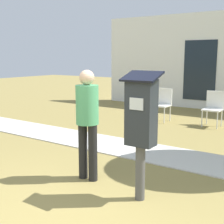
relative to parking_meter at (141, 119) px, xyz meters
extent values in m
cube|color=beige|center=(-0.35, 1.78, -1.01)|extent=(12.00, 1.10, 0.02)
cube|color=#19232D|center=(-1.75, 7.15, 0.28)|extent=(1.10, 0.02, 2.00)
cylinder|color=#4C4C4C|center=(0.00, 0.00, -0.67)|extent=(0.12, 0.12, 0.70)
cube|color=#23282D|center=(0.00, 0.00, 0.08)|extent=(0.34, 0.22, 0.80)
cube|color=silver|center=(0.00, -0.12, 0.20)|extent=(0.18, 0.01, 0.14)
cube|color=black|center=(0.00, 0.00, 0.51)|extent=(0.44, 0.31, 0.12)
cylinder|color=black|center=(-1.03, 0.15, -0.61)|extent=(0.13, 0.13, 0.82)
cylinder|color=black|center=(-0.85, 0.15, -0.61)|extent=(0.13, 0.13, 0.82)
cylinder|color=#4C9E66|center=(-0.94, 0.15, 0.08)|extent=(0.32, 0.32, 0.55)
sphere|color=#D8AD8C|center=(-0.94, 0.15, 0.46)|extent=(0.21, 0.21, 0.21)
cylinder|color=white|center=(-2.06, 4.31, -0.81)|extent=(0.03, 0.03, 0.42)
cylinder|color=white|center=(-1.68, 4.31, -0.81)|extent=(0.03, 0.03, 0.42)
cylinder|color=white|center=(-2.06, 4.69, -0.81)|extent=(0.03, 0.03, 0.42)
cylinder|color=white|center=(-1.68, 4.69, -0.81)|extent=(0.03, 0.03, 0.42)
cube|color=white|center=(-1.87, 4.50, -0.58)|extent=(0.44, 0.44, 0.04)
cube|color=white|center=(-1.87, 4.71, -0.34)|extent=(0.44, 0.04, 0.44)
cylinder|color=white|center=(-0.70, 4.41, -0.81)|extent=(0.03, 0.03, 0.42)
cylinder|color=white|center=(-0.32, 4.41, -0.81)|extent=(0.03, 0.03, 0.42)
cylinder|color=white|center=(-0.70, 4.79, -0.81)|extent=(0.03, 0.03, 0.42)
cylinder|color=white|center=(-0.32, 4.79, -0.81)|extent=(0.03, 0.03, 0.42)
cube|color=white|center=(-0.51, 4.60, -0.58)|extent=(0.44, 0.44, 0.04)
cube|color=white|center=(-0.51, 4.81, -0.34)|extent=(0.44, 0.04, 0.44)
camera|label=1|loc=(1.77, -3.21, 0.74)|focal=50.00mm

